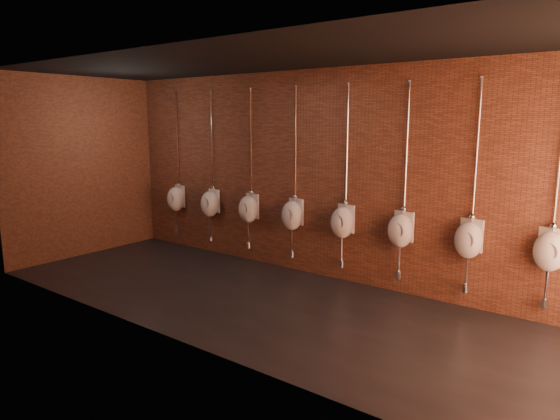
% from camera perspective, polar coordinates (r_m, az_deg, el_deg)
% --- Properties ---
extents(ground, '(8.50, 8.50, 0.00)m').
position_cam_1_polar(ground, '(6.84, -1.40, -10.63)').
color(ground, black).
rests_on(ground, ground).
extents(room_shell, '(8.54, 3.04, 3.22)m').
position_cam_1_polar(room_shell, '(6.40, -1.47, 6.43)').
color(room_shell, black).
rests_on(room_shell, ground).
extents(urinal_0, '(0.41, 0.38, 2.71)m').
position_cam_1_polar(urinal_0, '(9.83, -11.79, 1.32)').
color(urinal_0, white).
rests_on(urinal_0, ground).
extents(urinal_1, '(0.41, 0.38, 2.71)m').
position_cam_1_polar(urinal_1, '(9.16, -7.98, 0.80)').
color(urinal_1, white).
rests_on(urinal_1, ground).
extents(urinal_2, '(0.41, 0.38, 2.71)m').
position_cam_1_polar(urinal_2, '(8.54, -3.60, 0.19)').
color(urinal_2, white).
rests_on(urinal_2, ground).
extents(urinal_3, '(0.41, 0.38, 2.71)m').
position_cam_1_polar(urinal_3, '(7.98, 1.43, -0.51)').
color(urinal_3, white).
rests_on(urinal_3, ground).
extents(urinal_4, '(0.41, 0.38, 2.71)m').
position_cam_1_polar(urinal_4, '(7.49, 7.17, -1.30)').
color(urinal_4, white).
rests_on(urinal_4, ground).
extents(urinal_5, '(0.41, 0.38, 2.71)m').
position_cam_1_polar(urinal_5, '(7.09, 13.63, -2.18)').
color(urinal_5, white).
rests_on(urinal_5, ground).
extents(urinal_6, '(0.41, 0.38, 2.71)m').
position_cam_1_polar(urinal_6, '(6.79, 20.78, -3.11)').
color(urinal_6, white).
rests_on(urinal_6, ground).
extents(urinal_7, '(0.41, 0.38, 2.71)m').
position_cam_1_polar(urinal_7, '(6.61, 28.47, -4.06)').
color(urinal_7, white).
rests_on(urinal_7, ground).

